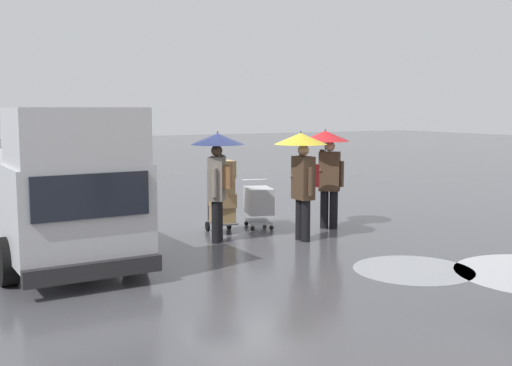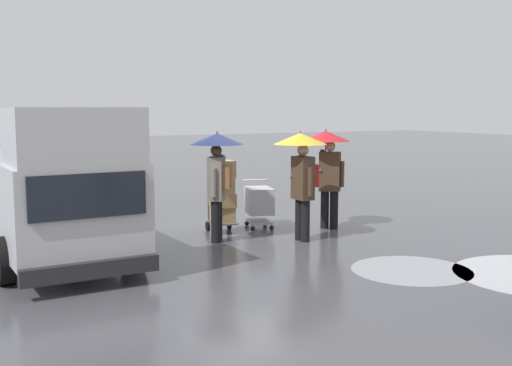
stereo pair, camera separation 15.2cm
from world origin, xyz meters
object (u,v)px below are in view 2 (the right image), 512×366
object	(u,v)px
hand_dolly_boxes	(223,193)
pedestrian_white_side	(217,161)
pedestrian_pink_side	(327,155)
cargo_van_parked_right	(51,191)
pedestrian_black_side	(302,161)
shopping_cart_vendor	(259,202)

from	to	relation	value
hand_dolly_boxes	pedestrian_white_side	xyz separation A→B (m)	(0.45, 0.72, 0.73)
hand_dolly_boxes	pedestrian_white_side	distance (m)	1.12
pedestrian_pink_side	pedestrian_white_side	distance (m)	2.64
cargo_van_parked_right	pedestrian_black_side	size ratio (longest dim) A/B	2.52
shopping_cart_vendor	pedestrian_black_side	xyz separation A→B (m)	(-0.12, 1.52, 1.00)
shopping_cart_vendor	pedestrian_white_side	xyz separation A→B (m)	(1.37, 0.84, 1.00)
shopping_cart_vendor	pedestrian_black_side	world-z (taller)	pedestrian_black_side
pedestrian_pink_side	hand_dolly_boxes	bearing A→B (deg)	-16.17
cargo_van_parked_right	hand_dolly_boxes	xyz separation A→B (m)	(-3.54, -0.61, -0.34)
hand_dolly_boxes	pedestrian_white_side	bearing A→B (deg)	58.30
pedestrian_white_side	cargo_van_parked_right	bearing A→B (deg)	-2.08
hand_dolly_boxes	pedestrian_white_side	size ratio (longest dim) A/B	0.70
pedestrian_pink_side	pedestrian_white_side	bearing A→B (deg)	1.90
cargo_van_parked_right	pedestrian_black_side	bearing A→B (deg)	170.10
shopping_cart_vendor	pedestrian_black_side	size ratio (longest dim) A/B	0.47
cargo_van_parked_right	pedestrian_pink_side	bearing A→B (deg)	179.75
hand_dolly_boxes	pedestrian_pink_side	distance (m)	2.40
cargo_van_parked_right	hand_dolly_boxes	world-z (taller)	cargo_van_parked_right
hand_dolly_boxes	pedestrian_black_side	distance (m)	1.90
shopping_cart_vendor	pedestrian_white_side	bearing A→B (deg)	31.34
shopping_cart_vendor	hand_dolly_boxes	bearing A→B (deg)	7.03
shopping_cart_vendor	pedestrian_pink_side	size ratio (longest dim) A/B	0.47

